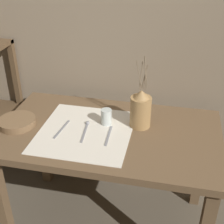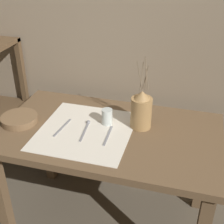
{
  "view_description": "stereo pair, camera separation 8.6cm",
  "coord_description": "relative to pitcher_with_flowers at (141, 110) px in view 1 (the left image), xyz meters",
  "views": [
    {
      "loc": [
        0.32,
        -1.4,
        1.66
      ],
      "look_at": [
        0.02,
        0.0,
        0.83
      ],
      "focal_mm": 50.0,
      "sensor_mm": 36.0,
      "label": 1
    },
    {
      "loc": [
        0.41,
        -1.38,
        1.66
      ],
      "look_at": [
        0.02,
        0.0,
        0.83
      ],
      "focal_mm": 50.0,
      "sensor_mm": 36.0,
      "label": 2
    }
  ],
  "objects": [
    {
      "name": "ground_plane",
      "position": [
        -0.16,
        -0.09,
        -0.82
      ],
      "size": [
        12.0,
        12.0,
        0.0
      ],
      "primitive_type": "plane",
      "color": "brown"
    },
    {
      "name": "glass_tumbler_near",
      "position": [
        -0.19,
        -0.02,
        -0.06
      ],
      "size": [
        0.06,
        0.06,
        0.09
      ],
      "color": "silver",
      "rests_on": "wooden_table"
    },
    {
      "name": "fork_outer",
      "position": [
        -0.15,
        -0.14,
        -0.1
      ],
      "size": [
        0.02,
        0.19,
        0.0
      ],
      "color": "gray",
      "rests_on": "wooden_table"
    },
    {
      "name": "wooden_bowl",
      "position": [
        -0.68,
        -0.14,
        -0.08
      ],
      "size": [
        0.21,
        0.21,
        0.04
      ],
      "color": "brown",
      "rests_on": "wooden_table"
    },
    {
      "name": "spoon_inner",
      "position": [
        -0.29,
        -0.09,
        -0.1
      ],
      "size": [
        0.04,
        0.2,
        0.02
      ],
      "color": "gray",
      "rests_on": "wooden_table"
    },
    {
      "name": "wooden_table",
      "position": [
        -0.16,
        -0.09,
        -0.2
      ],
      "size": [
        1.22,
        0.71,
        0.71
      ],
      "color": "brown",
      "rests_on": "ground_plane"
    },
    {
      "name": "knife_center",
      "position": [
        -0.41,
        -0.14,
        -0.1
      ],
      "size": [
        0.03,
        0.19,
        0.0
      ],
      "color": "gray",
      "rests_on": "wooden_table"
    },
    {
      "name": "stone_wall_back",
      "position": [
        -0.16,
        0.38,
        0.38
      ],
      "size": [
        7.0,
        0.06,
        2.4
      ],
      "color": "gray",
      "rests_on": "ground_plane"
    },
    {
      "name": "pitcher_with_flowers",
      "position": [
        0.0,
        0.0,
        0.0
      ],
      "size": [
        0.12,
        0.12,
        0.42
      ],
      "color": "#A87F4C",
      "rests_on": "wooden_table"
    },
    {
      "name": "linen_cloth",
      "position": [
        -0.28,
        -0.12,
        -0.1
      ],
      "size": [
        0.5,
        0.53,
        0.0
      ],
      "color": "silver",
      "rests_on": "wooden_table"
    }
  ]
}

